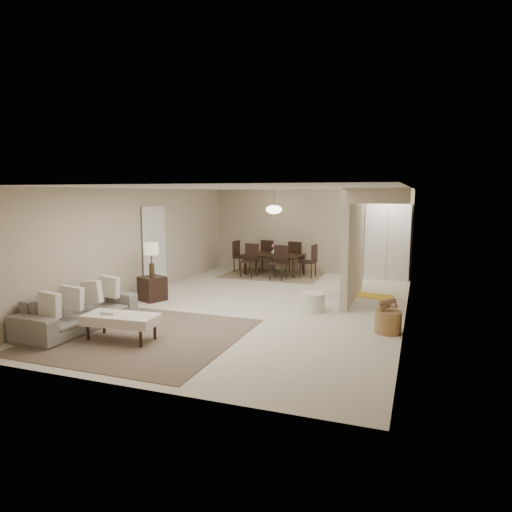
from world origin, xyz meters
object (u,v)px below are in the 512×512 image
at_px(sofa, 78,310).
at_px(round_pouf, 313,302).
at_px(pantry_cabinet, 388,242).
at_px(side_table, 152,289).
at_px(wicker_basket, 388,322).
at_px(ottoman_bench, 121,320).
at_px(dining_table, 274,264).

bearing_deg(sofa, round_pouf, -52.31).
relative_size(pantry_cabinet, sofa, 0.93).
height_order(side_table, wicker_basket, side_table).
xyz_separation_m(ottoman_bench, side_table, (-1.07, 2.60, -0.08)).
bearing_deg(sofa, pantry_cabinet, -32.73).
height_order(ottoman_bench, wicker_basket, ottoman_bench).
height_order(ottoman_bench, round_pouf, ottoman_bench).
relative_size(sofa, side_table, 4.14).
bearing_deg(dining_table, side_table, -104.73).
distance_m(pantry_cabinet, sofa, 8.40).
relative_size(side_table, dining_table, 0.32).
xyz_separation_m(pantry_cabinet, dining_table, (-3.19, -0.51, -0.75)).
xyz_separation_m(wicker_basket, dining_table, (-3.59, 4.73, 0.11)).
height_order(pantry_cabinet, side_table, pantry_cabinet).
bearing_deg(wicker_basket, dining_table, 127.16).
distance_m(ottoman_bench, side_table, 2.81).
xyz_separation_m(round_pouf, wicker_basket, (1.54, -1.00, 0.00)).
bearing_deg(ottoman_bench, wicker_basket, 20.56).
relative_size(sofa, wicker_basket, 4.96).
bearing_deg(wicker_basket, sofa, -162.82).
xyz_separation_m(round_pouf, dining_table, (-2.05, 3.74, 0.11)).
height_order(pantry_cabinet, sofa, pantry_cabinet).
bearing_deg(pantry_cabinet, side_table, -136.19).
bearing_deg(pantry_cabinet, dining_table, -170.90).
distance_m(side_table, wicker_basket, 5.20).
xyz_separation_m(side_table, wicker_basket, (5.15, -0.69, -0.08)).
xyz_separation_m(pantry_cabinet, round_pouf, (-1.14, -4.25, -0.86)).
bearing_deg(dining_table, pantry_cabinet, 15.46).
xyz_separation_m(sofa, side_table, (0.05, 2.30, -0.06)).
height_order(side_table, dining_table, dining_table).
bearing_deg(dining_table, sofa, -97.89).
bearing_deg(dining_table, ottoman_bench, -87.84).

